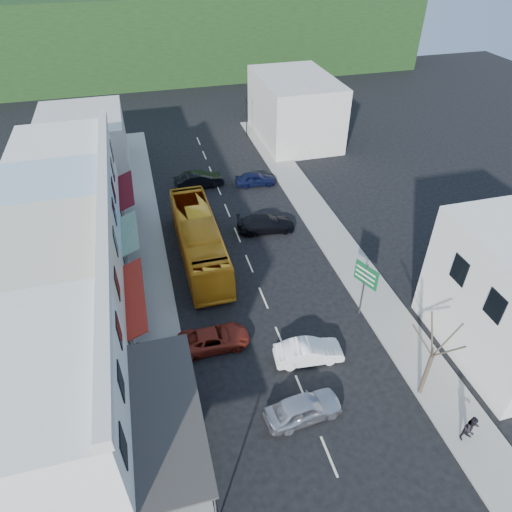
{
  "coord_description": "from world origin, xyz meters",
  "views": [
    {
      "loc": [
        -6.59,
        -18.59,
        21.62
      ],
      "look_at": [
        0.0,
        6.0,
        2.2
      ],
      "focal_mm": 32.0,
      "sensor_mm": 36.0,
      "label": 1
    }
  ],
  "objects_px": {
    "car_white": "(309,351)",
    "traffic_signal": "(247,117)",
    "car_red": "(214,338)",
    "car_silver": "(303,408)",
    "bus": "(199,241)",
    "pedestrian_left": "(141,354)",
    "pedestrian_right": "(472,428)",
    "street_tree": "(432,356)",
    "direction_sign": "(363,290)"
  },
  "relations": [
    {
      "from": "car_white",
      "to": "traffic_signal",
      "type": "relative_size",
      "value": 0.94
    },
    {
      "from": "car_red",
      "to": "car_white",
      "type": "bearing_deg",
      "value": -115.78
    },
    {
      "from": "car_silver",
      "to": "car_white",
      "type": "distance_m",
      "value": 3.92
    },
    {
      "from": "bus",
      "to": "pedestrian_left",
      "type": "bearing_deg",
      "value": -118.24
    },
    {
      "from": "car_red",
      "to": "pedestrian_right",
      "type": "xyz_separation_m",
      "value": [
        11.25,
        -9.55,
        0.3
      ]
    },
    {
      "from": "car_silver",
      "to": "pedestrian_left",
      "type": "xyz_separation_m",
      "value": [
        -8.0,
        5.72,
        0.3
      ]
    },
    {
      "from": "pedestrian_left",
      "to": "street_tree",
      "type": "distance_m",
      "value": 16.13
    },
    {
      "from": "bus",
      "to": "car_white",
      "type": "distance_m",
      "value": 12.63
    },
    {
      "from": "car_silver",
      "to": "traffic_signal",
      "type": "xyz_separation_m",
      "value": [
        6.3,
        37.42,
        1.64
      ]
    },
    {
      "from": "car_white",
      "to": "car_red",
      "type": "bearing_deg",
      "value": 69.24
    },
    {
      "from": "street_tree",
      "to": "bus",
      "type": "bearing_deg",
      "value": 121.99
    },
    {
      "from": "pedestrian_right",
      "to": "direction_sign",
      "type": "xyz_separation_m",
      "value": [
        -1.33,
        9.85,
        1.07
      ]
    },
    {
      "from": "car_red",
      "to": "traffic_signal",
      "type": "bearing_deg",
      "value": -17.51
    },
    {
      "from": "pedestrian_right",
      "to": "street_tree",
      "type": "relative_size",
      "value": 0.27
    },
    {
      "from": "car_red",
      "to": "direction_sign",
      "type": "height_order",
      "value": "direction_sign"
    },
    {
      "from": "car_white",
      "to": "car_red",
      "type": "xyz_separation_m",
      "value": [
        -5.23,
        2.53,
        0.0
      ]
    },
    {
      "from": "car_white",
      "to": "street_tree",
      "type": "relative_size",
      "value": 0.7
    },
    {
      "from": "car_red",
      "to": "pedestrian_right",
      "type": "relative_size",
      "value": 2.71
    },
    {
      "from": "car_white",
      "to": "car_red",
      "type": "height_order",
      "value": "same"
    },
    {
      "from": "bus",
      "to": "car_red",
      "type": "xyz_separation_m",
      "value": [
        -0.66,
        -9.21,
        -0.85
      ]
    },
    {
      "from": "car_silver",
      "to": "street_tree",
      "type": "height_order",
      "value": "street_tree"
    },
    {
      "from": "car_red",
      "to": "direction_sign",
      "type": "bearing_deg",
      "value": -88.22
    },
    {
      "from": "street_tree",
      "to": "traffic_signal",
      "type": "xyz_separation_m",
      "value": [
        -0.5,
        37.74,
        -0.81
      ]
    },
    {
      "from": "car_white",
      "to": "traffic_signal",
      "type": "distance_m",
      "value": 34.21
    },
    {
      "from": "car_silver",
      "to": "direction_sign",
      "type": "distance_m",
      "value": 9.09
    },
    {
      "from": "bus",
      "to": "car_red",
      "type": "distance_m",
      "value": 9.27
    },
    {
      "from": "bus",
      "to": "car_white",
      "type": "xyz_separation_m",
      "value": [
        4.57,
        -11.75,
        -0.85
      ]
    },
    {
      "from": "car_red",
      "to": "pedestrian_left",
      "type": "distance_m",
      "value": 4.4
    },
    {
      "from": "car_white",
      "to": "pedestrian_left",
      "type": "height_order",
      "value": "pedestrian_left"
    },
    {
      "from": "car_white",
      "to": "traffic_signal",
      "type": "xyz_separation_m",
      "value": [
        4.7,
        33.85,
        1.64
      ]
    },
    {
      "from": "bus",
      "to": "car_silver",
      "type": "bearing_deg",
      "value": -79.63
    },
    {
      "from": "car_white",
      "to": "street_tree",
      "type": "bearing_deg",
      "value": -121.73
    },
    {
      "from": "pedestrian_left",
      "to": "pedestrian_right",
      "type": "xyz_separation_m",
      "value": [
        15.63,
        -9.16,
        0.0
      ]
    },
    {
      "from": "car_white",
      "to": "street_tree",
      "type": "xyz_separation_m",
      "value": [
        5.2,
        -3.89,
        2.46
      ]
    },
    {
      "from": "pedestrian_right",
      "to": "direction_sign",
      "type": "distance_m",
      "value": 9.99
    },
    {
      "from": "car_silver",
      "to": "street_tree",
      "type": "xyz_separation_m",
      "value": [
        6.8,
        -0.32,
        2.46
      ]
    },
    {
      "from": "pedestrian_left",
      "to": "pedestrian_right",
      "type": "relative_size",
      "value": 1.0
    },
    {
      "from": "car_silver",
      "to": "pedestrian_left",
      "type": "bearing_deg",
      "value": 48.66
    },
    {
      "from": "pedestrian_left",
      "to": "pedestrian_right",
      "type": "distance_m",
      "value": 18.12
    },
    {
      "from": "car_silver",
      "to": "direction_sign",
      "type": "relative_size",
      "value": 1.06
    },
    {
      "from": "car_red",
      "to": "pedestrian_right",
      "type": "distance_m",
      "value": 14.76
    },
    {
      "from": "bus",
      "to": "car_silver",
      "type": "relative_size",
      "value": 2.64
    },
    {
      "from": "bus",
      "to": "pedestrian_left",
      "type": "relative_size",
      "value": 6.82
    },
    {
      "from": "car_red",
      "to": "direction_sign",
      "type": "xyz_separation_m",
      "value": [
        9.92,
        0.3,
        1.37
      ]
    },
    {
      "from": "car_silver",
      "to": "pedestrian_right",
      "type": "distance_m",
      "value": 8.38
    },
    {
      "from": "car_silver",
      "to": "pedestrian_left",
      "type": "relative_size",
      "value": 2.59
    },
    {
      "from": "street_tree",
      "to": "traffic_signal",
      "type": "bearing_deg",
      "value": 90.76
    },
    {
      "from": "direction_sign",
      "to": "pedestrian_left",
      "type": "bearing_deg",
      "value": 160.83
    },
    {
      "from": "car_red",
      "to": "bus",
      "type": "bearing_deg",
      "value": -3.99
    },
    {
      "from": "car_white",
      "to": "traffic_signal",
      "type": "bearing_deg",
      "value": -2.81
    }
  ]
}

